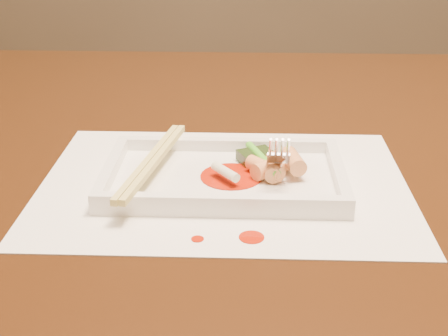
{
  "coord_description": "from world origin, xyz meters",
  "views": [
    {
      "loc": [
        -0.01,
        -0.75,
        1.05
      ],
      "look_at": [
        -0.03,
        -0.14,
        0.77
      ],
      "focal_mm": 50.0,
      "sensor_mm": 36.0,
      "label": 1
    }
  ],
  "objects_px": {
    "chopstick_a": "(149,161)",
    "placemat": "(224,183)",
    "table": "(251,207)",
    "plate_base": "(224,180)",
    "fork": "(290,107)"
  },
  "relations": [
    {
      "from": "plate_base",
      "to": "table",
      "type": "bearing_deg",
      "value": 77.06
    },
    {
      "from": "table",
      "to": "placemat",
      "type": "distance_m",
      "value": 0.17
    },
    {
      "from": "placemat",
      "to": "chopstick_a",
      "type": "height_order",
      "value": "chopstick_a"
    },
    {
      "from": "chopstick_a",
      "to": "placemat",
      "type": "bearing_deg",
      "value": 0.0
    },
    {
      "from": "chopstick_a",
      "to": "fork",
      "type": "height_order",
      "value": "fork"
    },
    {
      "from": "table",
      "to": "plate_base",
      "type": "xyz_separation_m",
      "value": [
        -0.03,
        -0.14,
        0.11
      ]
    },
    {
      "from": "table",
      "to": "chopstick_a",
      "type": "bearing_deg",
      "value": -129.81
    },
    {
      "from": "table",
      "to": "placemat",
      "type": "height_order",
      "value": "placemat"
    },
    {
      "from": "table",
      "to": "plate_base",
      "type": "bearing_deg",
      "value": -102.94
    },
    {
      "from": "placemat",
      "to": "plate_base",
      "type": "xyz_separation_m",
      "value": [
        0.0,
        0.0,
        0.0
      ]
    },
    {
      "from": "table",
      "to": "chopstick_a",
      "type": "distance_m",
      "value": 0.22
    },
    {
      "from": "plate_base",
      "to": "placemat",
      "type": "bearing_deg",
      "value": 0.0
    },
    {
      "from": "plate_base",
      "to": "chopstick_a",
      "type": "bearing_deg",
      "value": 180.0
    },
    {
      "from": "table",
      "to": "fork",
      "type": "bearing_deg",
      "value": -71.77
    },
    {
      "from": "placemat",
      "to": "plate_base",
      "type": "relative_size",
      "value": 1.54
    }
  ]
}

